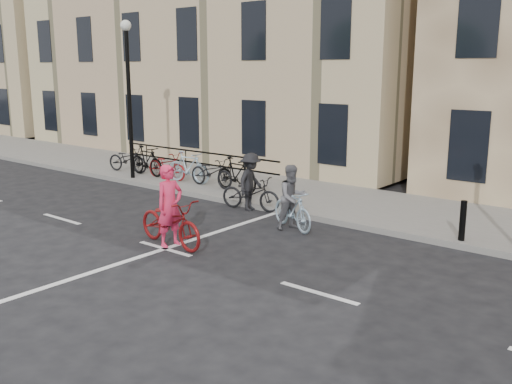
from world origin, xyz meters
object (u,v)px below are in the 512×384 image
Objects in this scene: cyclist_pink at (170,218)px; cyclist_grey at (292,203)px; lamp_post at (128,80)px; cyclist_dark at (251,188)px.

cyclist_pink reaches higher than cyclist_grey.
lamp_post reaches higher than cyclist_pink.
lamp_post is at bearing 102.86° from cyclist_grey.
cyclist_dark reaches higher than cyclist_grey.
cyclist_pink is at bearing 177.31° from cyclist_grey.
cyclist_pink reaches higher than cyclist_dark.
lamp_post is 6.42m from cyclist_dark.
lamp_post is 2.80× the size of cyclist_dark.
cyclist_pink is at bearing -179.58° from cyclist_dark.
cyclist_dark is (-2.02, 0.84, -0.02)m from cyclist_grey.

